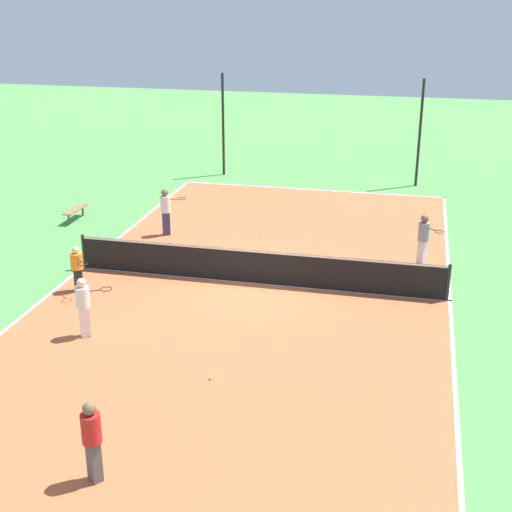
{
  "coord_description": "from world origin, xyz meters",
  "views": [
    {
      "loc": [
        4.47,
        -19.35,
        8.49
      ],
      "look_at": [
        0.0,
        0.0,
        0.9
      ],
      "focal_mm": 50.0,
      "sensor_mm": 36.0,
      "label": 1
    }
  ],
  "objects_px": {
    "player_center_orange": "(77,266)",
    "bench": "(75,210)",
    "player_far_white": "(83,303)",
    "tennis_net": "(256,266)",
    "player_baseline_gray": "(424,237)",
    "fence_post_back_left": "(223,125)",
    "fence_post_back_right": "(420,133)",
    "player_near_white": "(166,209)",
    "tennis_ball_midcourt": "(261,236)",
    "tennis_ball_right_alley": "(210,378)",
    "player_coach_red": "(92,437)"
  },
  "relations": [
    {
      "from": "player_baseline_gray",
      "to": "tennis_ball_midcourt",
      "type": "height_order",
      "value": "player_baseline_gray"
    },
    {
      "from": "bench",
      "to": "fence_post_back_left",
      "type": "xyz_separation_m",
      "value": [
        3.67,
        8.06,
        1.98
      ]
    },
    {
      "from": "player_center_orange",
      "to": "tennis_ball_right_alley",
      "type": "xyz_separation_m",
      "value": [
        5.22,
        -4.01,
        -0.74
      ]
    },
    {
      "from": "player_coach_red",
      "to": "player_near_white",
      "type": "relative_size",
      "value": 0.97
    },
    {
      "from": "tennis_net",
      "to": "player_center_orange",
      "type": "height_order",
      "value": "player_center_orange"
    },
    {
      "from": "tennis_net",
      "to": "player_baseline_gray",
      "type": "distance_m",
      "value": 5.52
    },
    {
      "from": "tennis_net",
      "to": "player_far_white",
      "type": "height_order",
      "value": "player_far_white"
    },
    {
      "from": "player_far_white",
      "to": "fence_post_back_right",
      "type": "xyz_separation_m",
      "value": [
        7.97,
        16.91,
        1.43
      ]
    },
    {
      "from": "player_far_white",
      "to": "player_near_white",
      "type": "xyz_separation_m",
      "value": [
        -0.66,
        7.97,
        0.07
      ]
    },
    {
      "from": "player_baseline_gray",
      "to": "fence_post_back_left",
      "type": "distance_m",
      "value": 13.74
    },
    {
      "from": "player_baseline_gray",
      "to": "fence_post_back_right",
      "type": "bearing_deg",
      "value": 129.75
    },
    {
      "from": "player_coach_red",
      "to": "bench",
      "type": "bearing_deg",
      "value": -25.47
    },
    {
      "from": "player_center_orange",
      "to": "player_coach_red",
      "type": "height_order",
      "value": "player_coach_red"
    },
    {
      "from": "player_center_orange",
      "to": "tennis_net",
      "type": "bearing_deg",
      "value": 65.17
    },
    {
      "from": "player_baseline_gray",
      "to": "bench",
      "type": "bearing_deg",
      "value": -150.88
    },
    {
      "from": "player_center_orange",
      "to": "fence_post_back_left",
      "type": "height_order",
      "value": "fence_post_back_left"
    },
    {
      "from": "bench",
      "to": "fence_post_back_left",
      "type": "height_order",
      "value": "fence_post_back_left"
    },
    {
      "from": "tennis_ball_midcourt",
      "to": "tennis_ball_right_alley",
      "type": "bearing_deg",
      "value": -84.04
    },
    {
      "from": "tennis_net",
      "to": "player_coach_red",
      "type": "relative_size",
      "value": 6.89
    },
    {
      "from": "player_center_orange",
      "to": "fence_post_back_right",
      "type": "bearing_deg",
      "value": 102.68
    },
    {
      "from": "tennis_net",
      "to": "tennis_ball_right_alley",
      "type": "distance_m",
      "value": 5.75
    },
    {
      "from": "player_center_orange",
      "to": "player_far_white",
      "type": "height_order",
      "value": "player_far_white"
    },
    {
      "from": "tennis_ball_midcourt",
      "to": "player_baseline_gray",
      "type": "bearing_deg",
      "value": -15.57
    },
    {
      "from": "player_center_orange",
      "to": "fence_post_back_left",
      "type": "relative_size",
      "value": 0.29
    },
    {
      "from": "player_near_white",
      "to": "fence_post_back_right",
      "type": "height_order",
      "value": "fence_post_back_right"
    },
    {
      "from": "player_near_white",
      "to": "tennis_ball_midcourt",
      "type": "distance_m",
      "value": 3.53
    },
    {
      "from": "player_baseline_gray",
      "to": "player_near_white",
      "type": "height_order",
      "value": "player_baseline_gray"
    },
    {
      "from": "tennis_ball_right_alley",
      "to": "player_far_white",
      "type": "bearing_deg",
      "value": 159.62
    },
    {
      "from": "player_baseline_gray",
      "to": "player_near_white",
      "type": "xyz_separation_m",
      "value": [
        -9.0,
        1.05,
        -0.01
      ]
    },
    {
      "from": "player_center_orange",
      "to": "player_baseline_gray",
      "type": "bearing_deg",
      "value": 69.77
    },
    {
      "from": "tennis_ball_right_alley",
      "to": "tennis_ball_midcourt",
      "type": "relative_size",
      "value": 1.0
    },
    {
      "from": "player_near_white",
      "to": "tennis_ball_midcourt",
      "type": "relative_size",
      "value": 24.97
    },
    {
      "from": "bench",
      "to": "tennis_ball_midcourt",
      "type": "distance_m",
      "value": 7.38
    },
    {
      "from": "player_center_orange",
      "to": "bench",
      "type": "bearing_deg",
      "value": 163.18
    },
    {
      "from": "bench",
      "to": "player_baseline_gray",
      "type": "distance_m",
      "value": 13.16
    },
    {
      "from": "tennis_ball_right_alley",
      "to": "fence_post_back_right",
      "type": "distance_m",
      "value": 18.93
    },
    {
      "from": "player_center_orange",
      "to": "player_coach_red",
      "type": "relative_size",
      "value": 0.84
    },
    {
      "from": "tennis_net",
      "to": "player_near_white",
      "type": "xyz_separation_m",
      "value": [
        -4.15,
        3.64,
        0.42
      ]
    },
    {
      "from": "bench",
      "to": "player_baseline_gray",
      "type": "xyz_separation_m",
      "value": [
        13.0,
        -1.93,
        0.63
      ]
    },
    {
      "from": "bench",
      "to": "tennis_ball_right_alley",
      "type": "relative_size",
      "value": 21.58
    },
    {
      "from": "bench",
      "to": "fence_post_back_right",
      "type": "height_order",
      "value": "fence_post_back_right"
    },
    {
      "from": "player_center_orange",
      "to": "fence_post_back_right",
      "type": "distance_m",
      "value": 17.2
    },
    {
      "from": "player_center_orange",
      "to": "fence_post_back_left",
      "type": "xyz_separation_m",
      "value": [
        0.49,
        14.29,
        1.57
      ]
    },
    {
      "from": "tennis_net",
      "to": "bench",
      "type": "height_order",
      "value": "tennis_net"
    },
    {
      "from": "player_near_white",
      "to": "fence_post_back_right",
      "type": "distance_m",
      "value": 12.5
    },
    {
      "from": "tennis_ball_midcourt",
      "to": "fence_post_back_left",
      "type": "bearing_deg",
      "value": 113.69
    },
    {
      "from": "fence_post_back_left",
      "to": "fence_post_back_right",
      "type": "xyz_separation_m",
      "value": [
        8.95,
        0.0,
        0.0
      ]
    },
    {
      "from": "player_coach_red",
      "to": "tennis_ball_midcourt",
      "type": "relative_size",
      "value": 24.13
    },
    {
      "from": "tennis_ball_right_alley",
      "to": "player_coach_red",
      "type": "bearing_deg",
      "value": -105.05
    },
    {
      "from": "tennis_net",
      "to": "fence_post_back_right",
      "type": "xyz_separation_m",
      "value": [
        4.48,
        12.58,
        1.78
      ]
    }
  ]
}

